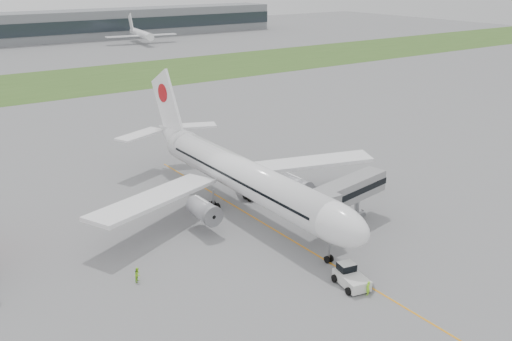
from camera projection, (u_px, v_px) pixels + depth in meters
ground at (258, 220)px, 81.20m from camera, size 600.00×600.00×0.00m
apron_markings at (279, 233)px, 77.33m from camera, size 70.00×70.00×0.04m
grass_strip at (33, 86)px, 173.98m from camera, size 600.00×50.00×0.02m
airliner at (239, 173)px, 83.06m from camera, size 48.13×53.95×17.88m
pushback_tug at (350, 276)px, 64.38m from camera, size 3.73×4.86×2.28m
jet_bridge at (346, 193)px, 77.64m from camera, size 14.52×6.52×6.78m
safety_cone_left at (348, 275)px, 66.20m from camera, size 0.39×0.39×0.54m
safety_cone_right at (358, 274)px, 66.33m from camera, size 0.39×0.39×0.54m
ground_crew_near at (368, 288)px, 62.39m from camera, size 0.71×0.59×1.67m
ground_crew_far at (138, 274)px, 65.09m from camera, size 1.07×1.07×1.75m
distant_aircraft_right at (142, 44)px, 270.88m from camera, size 37.52×34.19×12.83m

